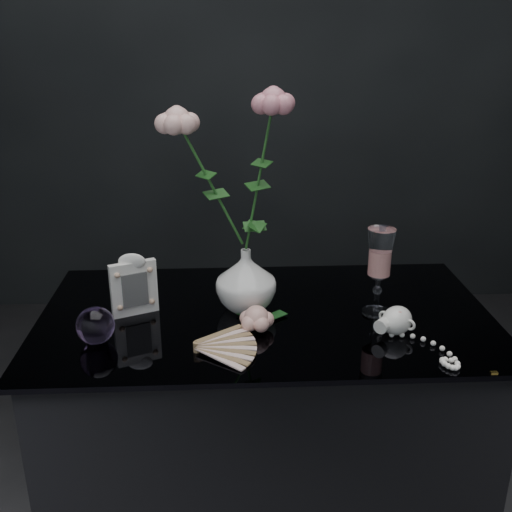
{
  "coord_description": "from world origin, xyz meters",
  "views": [
    {
      "loc": [
        -0.09,
        -1.21,
        1.39
      ],
      "look_at": [
        -0.03,
        0.01,
        0.92
      ],
      "focal_mm": 42.0,
      "sensor_mm": 36.0,
      "label": 1
    }
  ],
  "objects_px": {
    "vase": "(246,280)",
    "wine_glass": "(379,272)",
    "picture_frame": "(134,284)",
    "loose_rose": "(256,318)",
    "pearl_jar": "(397,319)",
    "paperweight": "(95,325)"
  },
  "relations": [
    {
      "from": "vase",
      "to": "loose_rose",
      "type": "xyz_separation_m",
      "value": [
        0.02,
        -0.11,
        -0.05
      ]
    },
    {
      "from": "loose_rose",
      "to": "pearl_jar",
      "type": "xyz_separation_m",
      "value": [
        0.3,
        -0.03,
        0.0
      ]
    },
    {
      "from": "wine_glass",
      "to": "loose_rose",
      "type": "xyz_separation_m",
      "value": [
        -0.28,
        -0.07,
        -0.07
      ]
    },
    {
      "from": "vase",
      "to": "paperweight",
      "type": "relative_size",
      "value": 1.83
    },
    {
      "from": "wine_glass",
      "to": "paperweight",
      "type": "height_order",
      "value": "wine_glass"
    },
    {
      "from": "wine_glass",
      "to": "picture_frame",
      "type": "distance_m",
      "value": 0.56
    },
    {
      "from": "wine_glass",
      "to": "pearl_jar",
      "type": "relative_size",
      "value": 0.92
    },
    {
      "from": "paperweight",
      "to": "loose_rose",
      "type": "height_order",
      "value": "paperweight"
    },
    {
      "from": "vase",
      "to": "picture_frame",
      "type": "relative_size",
      "value": 0.99
    },
    {
      "from": "picture_frame",
      "to": "paperweight",
      "type": "distance_m",
      "value": 0.15
    },
    {
      "from": "vase",
      "to": "wine_glass",
      "type": "relative_size",
      "value": 0.72
    },
    {
      "from": "vase",
      "to": "pearl_jar",
      "type": "distance_m",
      "value": 0.35
    },
    {
      "from": "vase",
      "to": "paperweight",
      "type": "height_order",
      "value": "vase"
    },
    {
      "from": "paperweight",
      "to": "pearl_jar",
      "type": "xyz_separation_m",
      "value": [
        0.65,
        0.01,
        -0.01
      ]
    },
    {
      "from": "loose_rose",
      "to": "pearl_jar",
      "type": "bearing_deg",
      "value": -11.85
    },
    {
      "from": "picture_frame",
      "to": "wine_glass",
      "type": "bearing_deg",
      "value": -25.84
    },
    {
      "from": "paperweight",
      "to": "vase",
      "type": "bearing_deg",
      "value": 24.87
    },
    {
      "from": "picture_frame",
      "to": "loose_rose",
      "type": "bearing_deg",
      "value": -42.08
    },
    {
      "from": "pearl_jar",
      "to": "vase",
      "type": "bearing_deg",
      "value": -159.66
    },
    {
      "from": "vase",
      "to": "loose_rose",
      "type": "relative_size",
      "value": 0.88
    },
    {
      "from": "loose_rose",
      "to": "pearl_jar",
      "type": "distance_m",
      "value": 0.31
    },
    {
      "from": "vase",
      "to": "wine_glass",
      "type": "xyz_separation_m",
      "value": [
        0.3,
        -0.04,
        0.03
      ]
    }
  ]
}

